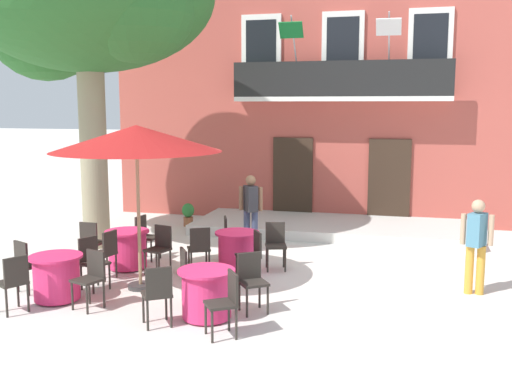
% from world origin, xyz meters
% --- Properties ---
extents(ground_plane, '(120.00, 120.00, 0.00)m').
position_xyz_m(ground_plane, '(0.00, 0.00, 0.00)').
color(ground_plane, silver).
extents(building_facade, '(13.00, 5.09, 7.50)m').
position_xyz_m(building_facade, '(1.00, 6.99, 3.75)').
color(building_facade, '#B24C42').
rests_on(building_facade, ground).
extents(entrance_step_platform, '(6.95, 2.60, 0.25)m').
position_xyz_m(entrance_step_platform, '(1.00, 3.70, 0.12)').
color(entrance_step_platform, silver).
rests_on(entrance_step_platform, ground).
extents(plane_tree, '(5.69, 4.99, 7.21)m').
position_xyz_m(plane_tree, '(-4.09, 0.88, 5.40)').
color(plane_tree, gray).
rests_on(plane_tree, ground).
extents(cafe_table_near_tree, '(0.86, 0.86, 0.76)m').
position_xyz_m(cafe_table_near_tree, '(-2.71, -2.75, 0.39)').
color(cafe_table_near_tree, '#E52D66').
rests_on(cafe_table_near_tree, ground).
extents(cafe_chair_near_tree_0, '(0.53, 0.53, 0.91)m').
position_xyz_m(cafe_chair_near_tree_0, '(-2.47, -2.03, 0.53)').
color(cafe_chair_near_tree_0, '#2D2823').
rests_on(cafe_chair_near_tree_0, ground).
extents(cafe_chair_near_tree_1, '(0.53, 0.53, 0.91)m').
position_xyz_m(cafe_chair_near_tree_1, '(-3.43, -2.50, 0.53)').
color(cafe_chair_near_tree_1, '#2D2823').
rests_on(cafe_chair_near_tree_1, ground).
extents(cafe_chair_near_tree_2, '(0.54, 0.54, 0.91)m').
position_xyz_m(cafe_chair_near_tree_2, '(-3.00, -3.44, 0.53)').
color(cafe_chair_near_tree_2, '#2D2823').
rests_on(cafe_chair_near_tree_2, ground).
extents(cafe_chair_near_tree_3, '(0.51, 0.51, 0.91)m').
position_xyz_m(cafe_chair_near_tree_3, '(-1.98, -2.91, 0.53)').
color(cafe_chair_near_tree_3, '#2D2823').
rests_on(cafe_chair_near_tree_3, ground).
extents(cafe_table_middle, '(0.86, 0.86, 0.76)m').
position_xyz_m(cafe_table_middle, '(-2.47, -0.70, 0.39)').
color(cafe_table_middle, '#E52D66').
rests_on(cafe_table_middle, ground).
extents(cafe_chair_middle_0, '(0.49, 0.49, 0.91)m').
position_xyz_m(cafe_chair_middle_0, '(-1.73, -0.82, 0.53)').
color(cafe_chair_middle_0, '#2D2823').
rests_on(cafe_chair_middle_0, ground).
extents(cafe_chair_middle_1, '(0.45, 0.45, 0.91)m').
position_xyz_m(cafe_chair_middle_1, '(-2.45, 0.06, 0.53)').
color(cafe_chair_middle_1, '#2D2823').
rests_on(cafe_chair_middle_1, ground).
extents(cafe_chair_middle_2, '(0.42, 0.42, 0.91)m').
position_xyz_m(cafe_chair_middle_2, '(-3.23, -0.73, 0.53)').
color(cafe_chair_middle_2, '#2D2823').
rests_on(cafe_chair_middle_2, ground).
extents(cafe_chair_middle_3, '(0.46, 0.46, 0.91)m').
position_xyz_m(cafe_chair_middle_3, '(-2.53, -1.45, 0.53)').
color(cafe_chair_middle_3, '#2D2823').
rests_on(cafe_chair_middle_3, ground).
extents(cafe_table_front, '(0.86, 0.86, 0.76)m').
position_xyz_m(cafe_table_front, '(-0.06, -2.92, 0.39)').
color(cafe_table_front, '#E52D66').
rests_on(cafe_table_front, ground).
extents(cafe_chair_front_0, '(0.56, 0.56, 0.91)m').
position_xyz_m(cafe_chair_front_0, '(0.43, -3.50, 0.53)').
color(cafe_chair_front_0, '#2D2823').
rests_on(cafe_chair_front_0, ground).
extents(cafe_chair_front_1, '(0.56, 0.56, 0.91)m').
position_xyz_m(cafe_chair_front_1, '(0.51, -2.42, 0.53)').
color(cafe_chair_front_1, '#2D2823').
rests_on(cafe_chair_front_1, ground).
extents(cafe_chair_front_2, '(0.55, 0.55, 0.91)m').
position_xyz_m(cafe_chair_front_2, '(-0.53, -2.34, 0.53)').
color(cafe_chair_front_2, '#2D2823').
rests_on(cafe_chair_front_2, ground).
extents(cafe_chair_front_3, '(0.56, 0.56, 0.91)m').
position_xyz_m(cafe_chair_front_3, '(-0.62, -3.42, 0.53)').
color(cafe_chair_front_3, '#2D2823').
rests_on(cafe_chair_front_3, ground).
extents(cafe_table_far_side, '(0.86, 0.86, 0.76)m').
position_xyz_m(cafe_table_far_side, '(-0.36, -0.26, 0.39)').
color(cafe_table_far_side, '#E52D66').
rests_on(cafe_table_far_side, ground).
extents(cafe_chair_far_side_0, '(0.52, 0.52, 0.91)m').
position_xyz_m(cafe_chair_far_side_0, '(-0.70, 0.41, 0.53)').
color(cafe_chair_far_side_0, '#2D2823').
rests_on(cafe_chair_far_side_0, ground).
extents(cafe_chair_far_side_1, '(0.54, 0.54, 0.91)m').
position_xyz_m(cafe_chair_far_side_1, '(-0.98, -0.69, 0.53)').
color(cafe_chair_far_side_1, '#2D2823').
rests_on(cafe_chair_far_side_1, ground).
extents(cafe_chair_far_side_2, '(0.55, 0.55, 0.91)m').
position_xyz_m(cafe_chair_far_side_2, '(0.10, -0.86, 0.53)').
color(cafe_chair_far_side_2, '#2D2823').
rests_on(cafe_chair_far_side_2, ground).
extents(cafe_chair_far_side_3, '(0.50, 0.50, 0.91)m').
position_xyz_m(cafe_chair_far_side_3, '(0.33, 0.03, 0.53)').
color(cafe_chair_far_side_3, '#2D2823').
rests_on(cafe_chair_far_side_3, ground).
extents(cafe_umbrella, '(2.90, 2.90, 2.85)m').
position_xyz_m(cafe_umbrella, '(-1.67, -1.80, 2.61)').
color(cafe_umbrella, '#997A56').
rests_on(cafe_umbrella, ground).
extents(ground_planter_left, '(0.32, 0.32, 0.61)m').
position_xyz_m(ground_planter_left, '(-2.83, 3.48, 0.34)').
color(ground_planter_left, '#995638').
rests_on(ground_planter_left, ground).
extents(pedestrian_near_entrance, '(0.53, 0.40, 1.62)m').
position_xyz_m(pedestrian_near_entrance, '(3.95, -0.64, 0.92)').
color(pedestrian_near_entrance, gold).
rests_on(pedestrian_near_entrance, ground).
extents(pedestrian_mid_plaza, '(0.53, 0.40, 1.68)m').
position_xyz_m(pedestrian_mid_plaza, '(-0.51, 1.28, 0.95)').
color(pedestrian_mid_plaza, '#384260').
rests_on(pedestrian_mid_plaza, ground).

